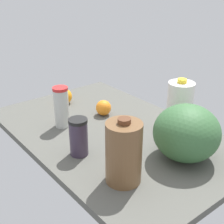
{
  "coord_description": "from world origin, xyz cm",
  "views": [
    {
      "loc": [
        -101.31,
        81.11,
        73.0
      ],
      "look_at": [
        0.0,
        0.0,
        13.0
      ],
      "focal_mm": 50.0,
      "sensor_mm": 36.0,
      "label": 1
    }
  ],
  "objects_px": {
    "watermelon": "(187,133)",
    "chocolate_milk_jug": "(124,153)",
    "milk_jug": "(180,106)",
    "shaker_bottle": "(79,137)",
    "orange_near_front": "(103,108)",
    "tumbler_cup": "(61,107)",
    "orange_beside_bowl": "(64,97)"
  },
  "relations": [
    {
      "from": "watermelon",
      "to": "chocolate_milk_jug",
      "type": "xyz_separation_m",
      "value": [
        0.04,
        0.29,
        0.0
      ]
    },
    {
      "from": "watermelon",
      "to": "chocolate_milk_jug",
      "type": "height_order",
      "value": "chocolate_milk_jug"
    },
    {
      "from": "milk_jug",
      "to": "shaker_bottle",
      "type": "bearing_deg",
      "value": 78.88
    },
    {
      "from": "watermelon",
      "to": "orange_near_front",
      "type": "height_order",
      "value": "watermelon"
    },
    {
      "from": "shaker_bottle",
      "to": "tumbler_cup",
      "type": "distance_m",
      "value": 0.27
    },
    {
      "from": "shaker_bottle",
      "to": "tumbler_cup",
      "type": "bearing_deg",
      "value": -15.98
    },
    {
      "from": "watermelon",
      "to": "milk_jug",
      "type": "bearing_deg",
      "value": -44.02
    },
    {
      "from": "milk_jug",
      "to": "watermelon",
      "type": "bearing_deg",
      "value": 135.98
    },
    {
      "from": "milk_jug",
      "to": "orange_beside_bowl",
      "type": "height_order",
      "value": "milk_jug"
    },
    {
      "from": "tumbler_cup",
      "to": "orange_beside_bowl",
      "type": "height_order",
      "value": "tumbler_cup"
    },
    {
      "from": "watermelon",
      "to": "chocolate_milk_jug",
      "type": "relative_size",
      "value": 1.07
    },
    {
      "from": "shaker_bottle",
      "to": "milk_jug",
      "type": "distance_m",
      "value": 0.51
    },
    {
      "from": "shaker_bottle",
      "to": "orange_beside_bowl",
      "type": "distance_m",
      "value": 0.55
    },
    {
      "from": "tumbler_cup",
      "to": "orange_near_front",
      "type": "relative_size",
      "value": 2.51
    },
    {
      "from": "orange_near_front",
      "to": "orange_beside_bowl",
      "type": "bearing_deg",
      "value": 17.7
    },
    {
      "from": "shaker_bottle",
      "to": "chocolate_milk_jug",
      "type": "height_order",
      "value": "chocolate_milk_jug"
    },
    {
      "from": "tumbler_cup",
      "to": "milk_jug",
      "type": "distance_m",
      "value": 0.56
    },
    {
      "from": "milk_jug",
      "to": "tumbler_cup",
      "type": "bearing_deg",
      "value": 49.72
    },
    {
      "from": "shaker_bottle",
      "to": "orange_beside_bowl",
      "type": "relative_size",
      "value": 1.88
    },
    {
      "from": "milk_jug",
      "to": "orange_near_front",
      "type": "height_order",
      "value": "milk_jug"
    },
    {
      "from": "watermelon",
      "to": "orange_near_front",
      "type": "bearing_deg",
      "value": 1.19
    },
    {
      "from": "milk_jug",
      "to": "chocolate_milk_jug",
      "type": "distance_m",
      "value": 0.5
    },
    {
      "from": "chocolate_milk_jug",
      "to": "orange_near_front",
      "type": "bearing_deg",
      "value": -29.95
    },
    {
      "from": "orange_near_front",
      "to": "shaker_bottle",
      "type": "bearing_deg",
      "value": 127.87
    },
    {
      "from": "shaker_bottle",
      "to": "milk_jug",
      "type": "height_order",
      "value": "milk_jug"
    },
    {
      "from": "watermelon",
      "to": "orange_near_front",
      "type": "relative_size",
      "value": 3.31
    },
    {
      "from": "milk_jug",
      "to": "orange_near_front",
      "type": "distance_m",
      "value": 0.4
    },
    {
      "from": "shaker_bottle",
      "to": "watermelon",
      "type": "xyz_separation_m",
      "value": [
        -0.29,
        -0.32,
        0.03
      ]
    },
    {
      "from": "orange_beside_bowl",
      "to": "milk_jug",
      "type": "bearing_deg",
      "value": -155.21
    },
    {
      "from": "chocolate_milk_jug",
      "to": "orange_beside_bowl",
      "type": "distance_m",
      "value": 0.77
    },
    {
      "from": "tumbler_cup",
      "to": "chocolate_milk_jug",
      "type": "bearing_deg",
      "value": 174.69
    },
    {
      "from": "milk_jug",
      "to": "chocolate_milk_jug",
      "type": "bearing_deg",
      "value": 107.38
    }
  ]
}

